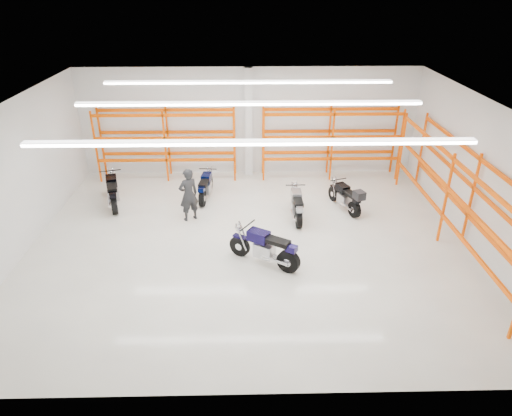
{
  "coord_description": "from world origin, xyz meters",
  "views": [
    {
      "loc": [
        -0.1,
        -12.62,
        7.65
      ],
      "look_at": [
        0.19,
        0.5,
        1.0
      ],
      "focal_mm": 32.0,
      "sensor_mm": 36.0,
      "label": 1
    }
  ],
  "objects_px": {
    "motorcycle_back_b": "(205,187)",
    "motorcycle_back_c": "(297,206)",
    "standing_man": "(189,195)",
    "motorcycle_back_a": "(113,192)",
    "structural_column": "(249,123)",
    "motorcycle_back_d": "(347,198)",
    "motorcycle_main": "(267,249)"
  },
  "relations": [
    {
      "from": "motorcycle_back_c",
      "to": "standing_man",
      "type": "height_order",
      "value": "standing_man"
    },
    {
      "from": "motorcycle_back_d",
      "to": "motorcycle_back_a",
      "type": "bearing_deg",
      "value": 175.82
    },
    {
      "from": "motorcycle_main",
      "to": "motorcycle_back_d",
      "type": "xyz_separation_m",
      "value": [
        3.05,
        3.44,
        -0.02
      ]
    },
    {
      "from": "motorcycle_back_a",
      "to": "standing_man",
      "type": "height_order",
      "value": "standing_man"
    },
    {
      "from": "motorcycle_main",
      "to": "motorcycle_back_a",
      "type": "xyz_separation_m",
      "value": [
        -5.54,
        4.07,
        0.0
      ]
    },
    {
      "from": "motorcycle_back_d",
      "to": "structural_column",
      "type": "height_order",
      "value": "structural_column"
    },
    {
      "from": "standing_man",
      "to": "structural_column",
      "type": "xyz_separation_m",
      "value": [
        2.12,
        4.17,
        1.29
      ]
    },
    {
      "from": "motorcycle_main",
      "to": "motorcycle_back_c",
      "type": "relative_size",
      "value": 0.98
    },
    {
      "from": "motorcycle_back_b",
      "to": "motorcycle_back_d",
      "type": "distance_m",
      "value": 5.33
    },
    {
      "from": "motorcycle_main",
      "to": "motorcycle_back_d",
      "type": "height_order",
      "value": "motorcycle_main"
    },
    {
      "from": "motorcycle_back_a",
      "to": "structural_column",
      "type": "distance_m",
      "value": 6.14
    },
    {
      "from": "motorcycle_back_d",
      "to": "motorcycle_back_b",
      "type": "bearing_deg",
      "value": 167.55
    },
    {
      "from": "motorcycle_main",
      "to": "motorcycle_back_b",
      "type": "relative_size",
      "value": 1.0
    },
    {
      "from": "motorcycle_back_c",
      "to": "standing_man",
      "type": "relative_size",
      "value": 1.11
    },
    {
      "from": "motorcycle_back_b",
      "to": "standing_man",
      "type": "xyz_separation_m",
      "value": [
        -0.43,
        -1.69,
        0.48
      ]
    },
    {
      "from": "motorcycle_main",
      "to": "motorcycle_back_b",
      "type": "bearing_deg",
      "value": 115.12
    },
    {
      "from": "standing_man",
      "to": "structural_column",
      "type": "bearing_deg",
      "value": -147.55
    },
    {
      "from": "motorcycle_back_d",
      "to": "structural_column",
      "type": "distance_m",
      "value": 5.34
    },
    {
      "from": "motorcycle_back_c",
      "to": "standing_man",
      "type": "distance_m",
      "value": 3.79
    },
    {
      "from": "motorcycle_back_d",
      "to": "standing_man",
      "type": "xyz_separation_m",
      "value": [
        -5.64,
        -0.54,
        0.44
      ]
    },
    {
      "from": "motorcycle_back_b",
      "to": "motorcycle_back_c",
      "type": "relative_size",
      "value": 0.97
    },
    {
      "from": "motorcycle_back_c",
      "to": "motorcycle_back_b",
      "type": "bearing_deg",
      "value": 153.02
    },
    {
      "from": "motorcycle_main",
      "to": "motorcycle_back_b",
      "type": "xyz_separation_m",
      "value": [
        -2.15,
        4.59,
        -0.07
      ]
    },
    {
      "from": "motorcycle_back_b",
      "to": "structural_column",
      "type": "bearing_deg",
      "value": 55.73
    },
    {
      "from": "motorcycle_back_b",
      "to": "motorcycle_back_c",
      "type": "xyz_separation_m",
      "value": [
        3.33,
        -1.7,
        0.01
      ]
    },
    {
      "from": "standing_man",
      "to": "motorcycle_back_a",
      "type": "bearing_deg",
      "value": -52.22
    },
    {
      "from": "motorcycle_back_b",
      "to": "motorcycle_main",
      "type": "bearing_deg",
      "value": -64.88
    },
    {
      "from": "motorcycle_back_c",
      "to": "standing_man",
      "type": "bearing_deg",
      "value": 179.94
    },
    {
      "from": "motorcycle_back_b",
      "to": "motorcycle_back_d",
      "type": "xyz_separation_m",
      "value": [
        5.21,
        -1.15,
        0.04
      ]
    },
    {
      "from": "motorcycle_back_c",
      "to": "structural_column",
      "type": "bearing_deg",
      "value": 111.5
    },
    {
      "from": "motorcycle_back_c",
      "to": "structural_column",
      "type": "distance_m",
      "value": 4.82
    },
    {
      "from": "motorcycle_main",
      "to": "structural_column",
      "type": "height_order",
      "value": "structural_column"
    }
  ]
}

